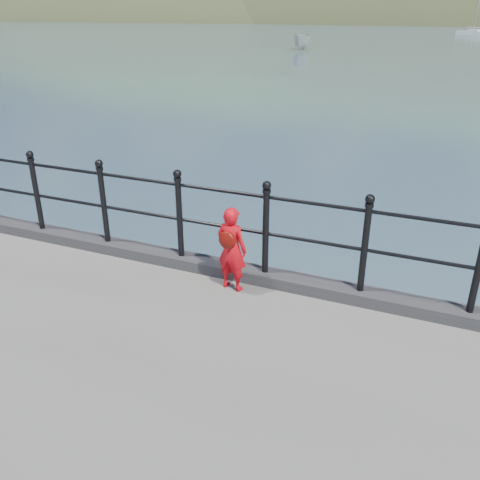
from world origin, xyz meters
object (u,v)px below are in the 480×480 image
at_px(railing, 221,215).
at_px(launch_white, 302,41).
at_px(sailboat_deep, 474,33).
at_px(child, 232,249).

height_order(railing, launch_white, railing).
height_order(launch_white, sailboat_deep, sailboat_deep).
xyz_separation_m(railing, sailboat_deep, (2.96, 99.40, -1.48)).
xyz_separation_m(railing, launch_white, (-14.90, 53.77, -0.94)).
distance_m(railing, child, 0.50).
height_order(railing, child, railing).
bearing_deg(railing, launch_white, 105.48).
height_order(railing, sailboat_deep, sailboat_deep).
relative_size(child, launch_white, 0.23).
xyz_separation_m(child, sailboat_deep, (2.68, 99.71, -1.20)).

